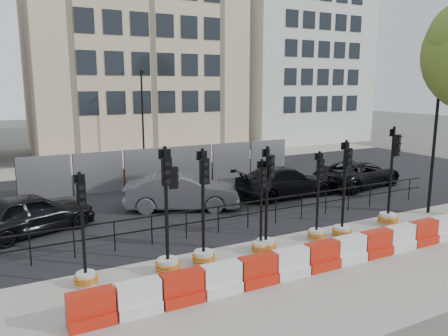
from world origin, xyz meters
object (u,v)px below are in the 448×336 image
traffic_signal_a (85,263)px  car_c (285,182)px  traffic_signal_d (261,231)px  car_a (31,214)px  traffic_signal_h (389,205)px  lamp_post_near (435,134)px

traffic_signal_a → car_c: bearing=28.6°
traffic_signal_d → car_c: traffic_signal_d is taller
car_c → car_a: bearing=91.3°
car_a → car_c: 10.81m
traffic_signal_d → traffic_signal_h: traffic_signal_h is taller
car_a → traffic_signal_h: bearing=-133.3°
traffic_signal_d → car_c: size_ratio=0.60×
traffic_signal_a → car_a: bearing=101.4°
lamp_post_near → traffic_signal_d: bearing=-176.7°
car_c → lamp_post_near: bearing=-142.6°
lamp_post_near → car_c: bearing=126.8°
lamp_post_near → traffic_signal_d: 8.72m
traffic_signal_a → car_c: (9.91, 5.13, 0.09)m
lamp_post_near → car_c: lamp_post_near is taller
traffic_signal_a → traffic_signal_d: (5.21, -0.20, 0.08)m
lamp_post_near → car_a: lamp_post_near is taller
lamp_post_near → traffic_signal_a: 13.79m
traffic_signal_a → traffic_signal_d: bearing=-1.0°
lamp_post_near → car_a: 15.40m
traffic_signal_d → traffic_signal_h: (5.64, 0.13, 0.05)m
traffic_signal_h → car_c: 5.29m
traffic_signal_a → traffic_signal_d: traffic_signal_a is taller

